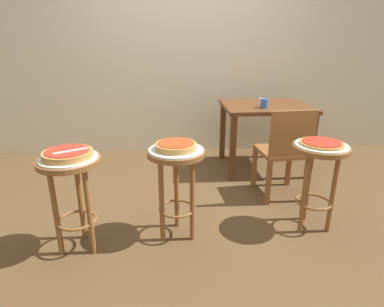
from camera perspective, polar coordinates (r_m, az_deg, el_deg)
The scene contains 16 objects.
ground_plane at distance 2.84m, azimuth 0.68°, elevation -9.80°, with size 6.00×6.00×0.00m, color brown.
back_wall at distance 4.12m, azimuth -1.05°, elevation 21.07°, with size 6.00×0.10×3.00m, color beige.
stool_foreground at distance 2.25m, azimuth -20.72°, elevation -4.95°, with size 0.40×0.40×0.68m.
serving_plate_foreground at distance 2.19m, azimuth -21.27°, elevation -0.74°, with size 0.37×0.37×0.01m, color white.
pizza_foreground at distance 2.18m, azimuth -21.36°, elevation -0.04°, with size 0.31×0.31×0.05m.
stool_middle at distance 2.26m, azimuth -2.80°, elevation -3.56°, with size 0.40×0.40×0.68m.
serving_plate_middle at distance 2.20m, azimuth -2.88°, elevation 0.67°, with size 0.38×0.38×0.01m, color silver.
pizza_middle at distance 2.19m, azimuth -2.89°, elevation 1.38°, with size 0.28×0.28×0.05m.
stool_leftside at distance 2.53m, azimuth 21.66°, elevation -2.40°, with size 0.40×0.40×0.68m.
serving_plate_leftside at distance 2.47m, azimuth 22.16°, elevation 1.40°, with size 0.37×0.37×0.01m, color white.
pizza_leftside at distance 2.47m, azimuth 22.21°, elevation 1.75°, with size 0.31×0.31×0.02m.
dining_table at distance 3.62m, azimuth 12.96°, elevation 6.74°, with size 0.92×0.77×0.73m.
cup_near_edge at distance 3.40m, azimuth 12.81°, elevation 8.75°, with size 0.08×0.08×0.10m, color #3360B2.
condiment_shaker at distance 3.55m, azimuth 12.20°, elevation 9.08°, with size 0.04×0.04×0.08m, color white.
wooden_chair at distance 2.96m, azimuth 16.29°, elevation 0.57°, with size 0.44×0.44×0.85m.
pizza_server_knife at distance 2.14m, azimuth -20.84°, elevation 0.46°, with size 0.22×0.02×0.01m, color silver.
Camera 1 is at (-0.19, -2.47, 1.39)m, focal length 29.79 mm.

